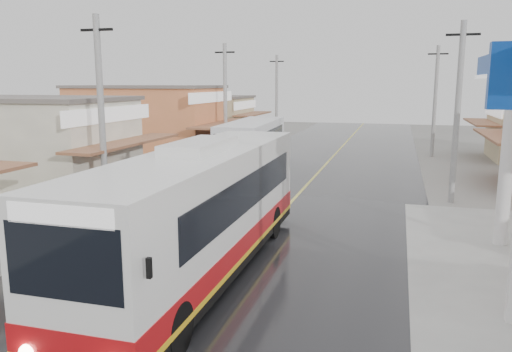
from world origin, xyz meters
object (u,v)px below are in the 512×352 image
object	(u,v)px
second_bus	(252,144)
cyclist	(176,204)
coach_bus	(203,211)
tricycle_near	(113,182)
tyre_stack	(84,235)

from	to	relation	value
second_bus	cyclist	size ratio (longest dim) A/B	4.21
coach_bus	second_bus	distance (m)	17.08
second_bus	tricycle_near	xyz separation A→B (m)	(-3.93, -9.50, -0.77)
second_bus	tyre_stack	xyz separation A→B (m)	(-1.56, -15.20, -1.39)
tyre_stack	second_bus	bearing A→B (deg)	84.14
second_bus	tricycle_near	distance (m)	10.31
tyre_stack	coach_bus	bearing A→B (deg)	-16.94
cyclist	tyre_stack	xyz separation A→B (m)	(-2.01, -3.15, -0.48)
cyclist	coach_bus	bearing A→B (deg)	-72.23
coach_bus	second_bus	bearing A→B (deg)	101.57
second_bus	tricycle_near	size ratio (longest dim) A/B	4.10
cyclist	tricycle_near	world-z (taller)	cyclist
second_bus	tricycle_near	world-z (taller)	second_bus
tyre_stack	cyclist	bearing A→B (deg)	57.49
coach_bus	tricycle_near	bearing A→B (deg)	135.49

